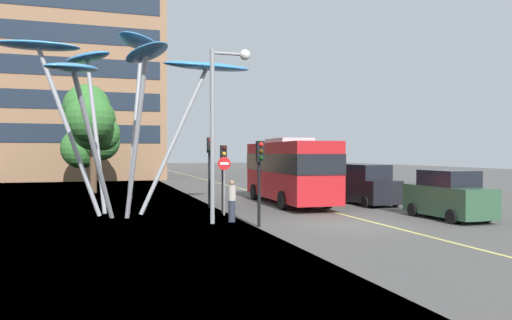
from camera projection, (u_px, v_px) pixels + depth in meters
ground at (332, 227)px, 19.30m from camera, size 120.00×240.00×0.10m
red_bus at (289, 168)px, 27.44m from camera, size 3.01×9.73×3.68m
leaf_sculpture at (126, 67)px, 22.54m from camera, size 11.86×9.95×8.73m
traffic_light_kerb_near at (260, 165)px, 18.83m from camera, size 0.28×0.42×3.33m
traffic_light_kerb_far at (223, 164)px, 23.17m from camera, size 0.28×0.42×3.23m
traffic_light_island_mid at (210, 157)px, 25.62m from camera, size 0.28×0.42×3.68m
car_parked_near at (448, 196)px, 21.19m from camera, size 1.94×4.15×2.12m
car_parked_mid at (368, 186)px, 27.03m from camera, size 2.00×4.05×2.23m
street_lamp at (222, 110)px, 19.90m from camera, size 1.69×0.44×7.14m
tree_pavement_near at (92, 120)px, 35.15m from camera, size 3.99×5.31×7.78m
tree_pavement_far at (90, 141)px, 44.76m from camera, size 5.23×4.62×6.70m
pedestrian at (232, 201)px, 20.33m from camera, size 0.34×0.34×1.75m
no_entry_sign at (224, 177)px, 22.46m from camera, size 0.60×0.12×2.68m
backdrop_building at (51, 59)px, 54.04m from camera, size 23.75×13.15×26.53m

